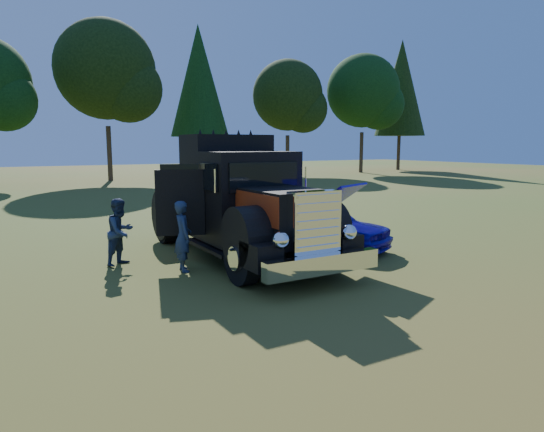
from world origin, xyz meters
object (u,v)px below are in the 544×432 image
(spectator_near, at_px, (183,236))
(spectator_far, at_px, (121,232))
(hotrod_coupe, at_px, (321,225))
(diamond_t_truck, at_px, (242,206))

(spectator_near, relative_size, spectator_far, 1.01)
(hotrod_coupe, relative_size, spectator_near, 2.73)
(hotrod_coupe, distance_m, spectator_far, 5.10)
(spectator_far, bearing_deg, spectator_near, -86.03)
(hotrod_coupe, relative_size, spectator_far, 2.75)
(spectator_far, bearing_deg, diamond_t_truck, -51.56)
(hotrod_coupe, height_order, spectator_near, hotrod_coupe)
(spectator_near, bearing_deg, hotrod_coupe, -78.12)
(diamond_t_truck, height_order, spectator_near, diamond_t_truck)
(diamond_t_truck, bearing_deg, hotrod_coupe, -2.85)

